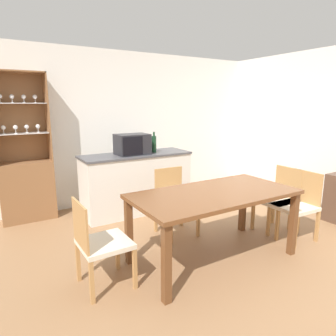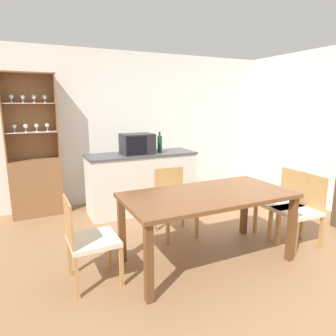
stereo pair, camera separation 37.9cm
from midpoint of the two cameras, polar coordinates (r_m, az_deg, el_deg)
ground_plane at (r=3.47m, az=7.57°, el=-17.14°), size 18.00×18.00×0.00m
wall_back at (r=5.34m, az=-10.05°, el=7.53°), size 6.80×0.06×2.55m
kitchen_counter at (r=4.77m, az=-8.29°, el=-2.83°), size 1.71×0.60×0.93m
display_cabinet at (r=4.90m, az=-27.44°, el=-1.86°), size 0.73×0.34×2.12m
dining_table at (r=3.23m, az=5.49°, el=-6.13°), size 1.78×0.90×0.77m
dining_chair_side_right_far at (r=4.21m, az=17.97°, el=-5.74°), size 0.45×0.45×0.86m
dining_chair_side_left_far at (r=2.94m, az=-16.59°, el=-13.60°), size 0.46×0.46×0.86m
dining_chair_side_right_near at (r=4.05m, az=20.87°, el=-6.67°), size 0.47×0.47×0.86m
dining_chair_head_far at (r=3.93m, az=-1.46°, el=-6.38°), size 0.46×0.46×0.86m
microwave at (r=4.59m, az=-9.21°, el=4.47°), size 0.48×0.36×0.31m
wine_bottle at (r=4.75m, az=-4.98°, el=4.61°), size 0.07×0.07×0.32m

